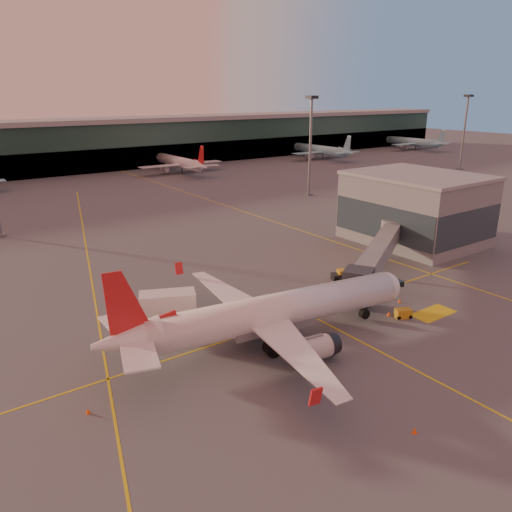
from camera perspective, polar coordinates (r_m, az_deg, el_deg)
ground at (r=57.05m, az=5.47°, el=-9.57°), size 600.00×600.00×0.00m
taxi_markings at (r=90.32m, az=-17.00°, el=0.36°), size 100.12×173.00×0.01m
terminal at (r=183.52m, az=-25.27°, el=11.02°), size 400.00×20.00×17.60m
gate_building at (r=95.93m, az=17.74°, el=5.21°), size 18.40×22.40×12.60m
mast_east_near at (r=133.87m, az=6.25°, el=13.17°), size 2.40×2.40×25.60m
mast_east_far at (r=194.00m, az=22.75°, el=13.47°), size 2.40×2.40×25.60m
distant_aircraft_row at (r=164.12m, az=-19.51°, el=7.94°), size 350.00×34.00×13.00m
main_airplane at (r=54.54m, az=1.48°, el=-6.62°), size 36.75×33.29×11.11m
jet_bridge at (r=77.34m, az=14.07°, el=0.66°), size 27.92×18.40×5.61m
catering_truck at (r=58.37m, az=-9.94°, el=-6.07°), size 6.86×5.02×4.89m
gpu_cart at (r=64.48m, az=16.47°, el=-6.32°), size 2.25×1.86×1.14m
pushback_tug at (r=75.00m, az=9.80°, el=-2.23°), size 3.40×2.68×1.55m
cone_nose at (r=68.91m, az=16.10°, el=-4.91°), size 0.45×0.45×0.57m
cone_tail at (r=47.55m, az=-18.65°, el=-16.43°), size 0.40×0.40×0.51m
cone_wing_right at (r=45.07m, az=17.68°, el=-18.46°), size 0.40×0.40×0.51m
cone_wing_left at (r=69.65m, az=-7.74°, el=-4.11°), size 0.38×0.38×0.48m
cone_fwd at (r=64.65m, az=14.94°, el=-6.38°), size 0.45×0.45×0.58m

